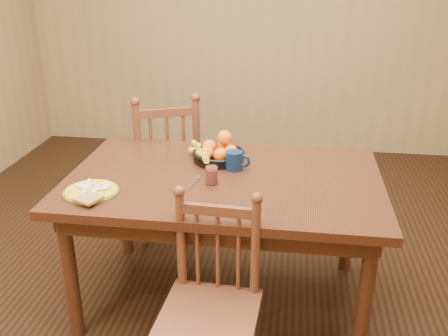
# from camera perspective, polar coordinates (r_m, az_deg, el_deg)

# --- Properties ---
(room) EXTENTS (4.52, 5.02, 2.72)m
(room) POSITION_cam_1_polar(r_m,az_deg,el_deg) (2.37, 0.00, 12.32)
(room) COLOR black
(room) RESTS_ON ground
(dining_table) EXTENTS (1.60, 1.00, 0.75)m
(dining_table) POSITION_cam_1_polar(r_m,az_deg,el_deg) (2.59, 0.00, -2.75)
(dining_table) COLOR black
(dining_table) RESTS_ON ground
(chair_far) EXTENTS (0.58, 0.57, 0.99)m
(chair_far) POSITION_cam_1_polar(r_m,az_deg,el_deg) (3.37, -6.67, 0.01)
(chair_far) COLOR #542A19
(chair_far) RESTS_ON ground
(chair_near) EXTENTS (0.42, 0.40, 0.88)m
(chair_near) POSITION_cam_1_polar(r_m,az_deg,el_deg) (2.19, -1.45, -15.39)
(chair_near) COLOR #542A19
(chair_near) RESTS_ON ground
(breakfast_plate) EXTENTS (0.26, 0.30, 0.04)m
(breakfast_plate) POSITION_cam_1_polar(r_m,az_deg,el_deg) (2.45, -14.94, -2.57)
(breakfast_plate) COLOR #59601E
(breakfast_plate) RESTS_ON dining_table
(fork) EXTENTS (0.05, 0.18, 0.00)m
(fork) POSITION_cam_1_polar(r_m,az_deg,el_deg) (2.50, -3.36, -1.53)
(fork) COLOR silver
(fork) RESTS_ON dining_table
(spoon) EXTENTS (0.04, 0.16, 0.01)m
(spoon) POSITION_cam_1_polar(r_m,az_deg,el_deg) (2.60, -15.26, -1.34)
(spoon) COLOR silver
(spoon) RESTS_ON dining_table
(coffee_mug) EXTENTS (0.13, 0.09, 0.10)m
(coffee_mug) POSITION_cam_1_polar(r_m,az_deg,el_deg) (2.63, 1.25, 0.88)
(coffee_mug) COLOR #0B1C40
(coffee_mug) RESTS_ON dining_table
(juice_glass) EXTENTS (0.06, 0.06, 0.09)m
(juice_glass) POSITION_cam_1_polar(r_m,az_deg,el_deg) (2.46, -1.43, -0.91)
(juice_glass) COLOR silver
(juice_glass) RESTS_ON dining_table
(fruit_bowl) EXTENTS (0.32, 0.32, 0.17)m
(fruit_bowl) POSITION_cam_1_polar(r_m,az_deg,el_deg) (2.75, -0.75, 1.82)
(fruit_bowl) COLOR black
(fruit_bowl) RESTS_ON dining_table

